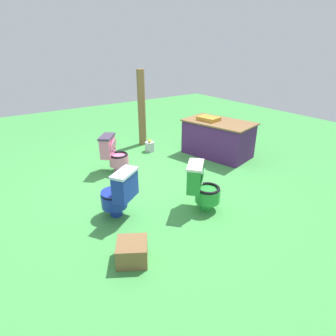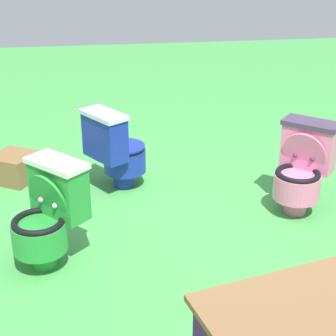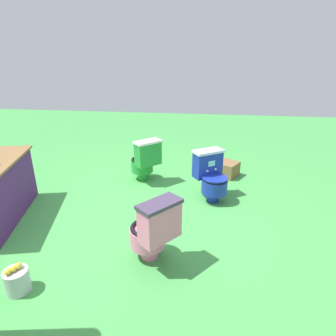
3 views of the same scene
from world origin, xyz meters
TOP-DOWN VIEW (x-y plane):
  - ground at (0.00, 0.00)m, footprint 14.00×14.00m
  - toilet_blue at (0.65, -0.95)m, footprint 0.63×0.61m
  - toilet_pink at (-0.80, -0.36)m, footprint 0.63×0.64m
  - toilet_green at (1.16, 0.14)m, footprint 0.63×0.63m
  - small_crate at (1.55, -1.24)m, footprint 0.47×0.47m

SIDE VIEW (x-z plane):
  - ground at x=0.00m, z-range 0.00..0.00m
  - small_crate at x=1.55m, z-range 0.00..0.25m
  - toilet_blue at x=0.65m, z-range 0.01..0.73m
  - toilet_pink at x=-0.80m, z-range 0.01..0.74m
  - toilet_green at x=1.16m, z-range 0.01..0.74m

